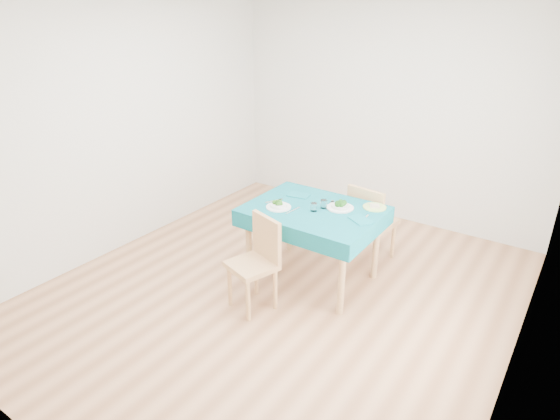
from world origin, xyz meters
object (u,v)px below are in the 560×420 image
Objects in this scene: chair_far at (374,214)px; side_plate at (375,207)px; table at (313,244)px; chair_near at (252,262)px; bowl_far at (340,204)px; bowl_near at (279,204)px.

chair_far reaches higher than side_plate.
chair_near is at bearing -104.83° from table.
bowl_far is at bearing 83.19° from chair_near.
chair_far is 0.46m from side_plate.
chair_far reaches higher than chair_near.
bowl_near is (-0.28, -0.17, 0.42)m from table.
bowl_far is at bearing 35.67° from table.
bowl_far reaches higher than table.
chair_near is 0.90× the size of chair_far.
side_plate is at bearing 76.02° from chair_near.
table is at bearing -143.46° from side_plate.
chair_far is 0.64m from bowl_far.
bowl_near is at bearing -145.46° from side_plate.
table is 0.78m from chair_far.
bowl_near is at bearing -146.96° from bowl_far.
chair_near is 1.28m from side_plate.
chair_far is at bearing 88.18° from chair_near.
chair_near is at bearing -114.42° from bowl_far.
side_plate is (0.46, 0.34, 0.38)m from table.
chair_near reaches higher than table.
table is at bearing 92.78° from chair_near.
bowl_near is 0.58m from bowl_far.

